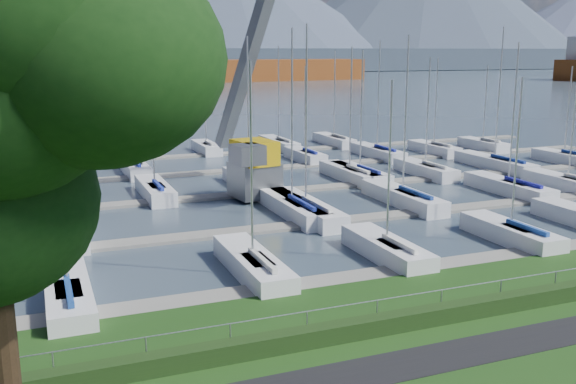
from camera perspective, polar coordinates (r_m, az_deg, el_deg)
path at (r=24.37m, az=13.55°, el=-14.07°), size 160.00×2.00×0.04m
water at (r=281.14m, az=-19.28°, el=9.49°), size 800.00×540.00×0.20m
hedge at (r=26.17m, az=10.27°, el=-11.17°), size 80.00×0.70×0.70m
fence at (r=26.16m, az=9.88°, el=-9.15°), size 80.00×0.04×0.04m
foothill at (r=350.90m, az=-19.92°, el=10.94°), size 900.00×80.00×12.00m
docks at (r=49.62m, az=-5.98°, el=-0.39°), size 90.00×41.60×0.25m
crane at (r=49.30m, az=-2.99°, el=6.12°), size 6.40×13.21×22.35m
cargo_ship_mid at (r=239.98m, az=-6.17°, el=10.64°), size 107.28×27.10×21.50m
sailboat_fleet at (r=51.05m, az=-7.94°, el=6.35°), size 74.75×50.20×13.46m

